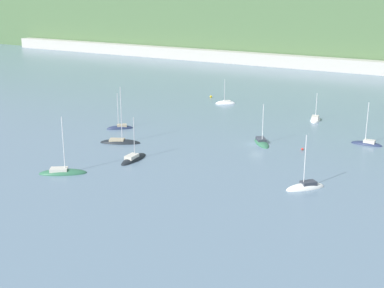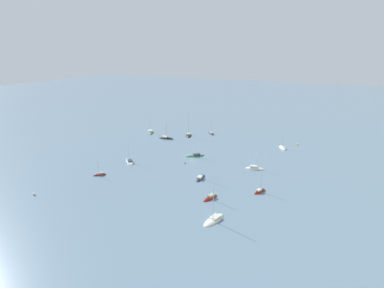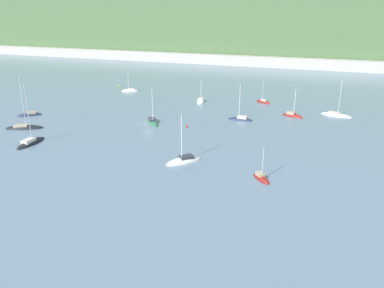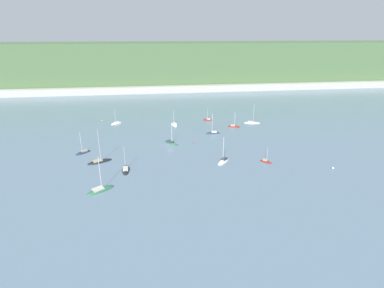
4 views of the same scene
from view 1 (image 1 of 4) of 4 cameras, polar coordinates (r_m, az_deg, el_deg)
ground_plane at (r=116.69m, az=6.89°, el=-0.02°), size 600.00×600.00×0.00m
shore_town_strip at (r=222.45m, az=18.95°, el=7.72°), size 385.63×6.00×5.04m
sailboat_1 at (r=100.67m, az=-13.63°, el=-3.02°), size 8.71×7.27×11.45m
sailboat_3 at (r=117.52m, az=7.43°, el=0.13°), size 7.00×8.06×9.40m
sailboat_5 at (r=129.74m, az=-7.68°, el=1.68°), size 5.93×5.54×9.42m
sailboat_6 at (r=105.98m, az=-6.26°, el=-1.65°), size 2.97×8.33×9.37m
sailboat_7 at (r=140.37m, az=13.01°, el=2.54°), size 3.80×7.42×7.70m
sailboat_8 at (r=117.88m, az=-7.68°, el=0.16°), size 9.21×6.36×13.17m
sailboat_9 at (r=92.74m, az=12.00°, el=-4.60°), size 6.36×6.94×10.40m
sailboat_11 at (r=121.65m, az=18.15°, el=0.00°), size 6.65×2.26×9.96m
sailboat_12 at (r=156.63m, az=3.58°, el=4.33°), size 5.80×4.69×8.17m
mooring_buoy_0 at (r=113.93m, az=11.69°, el=-0.53°), size 0.50×0.50×0.50m
mooring_buoy_1 at (r=165.07m, az=2.03°, el=5.07°), size 0.69×0.69×0.69m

